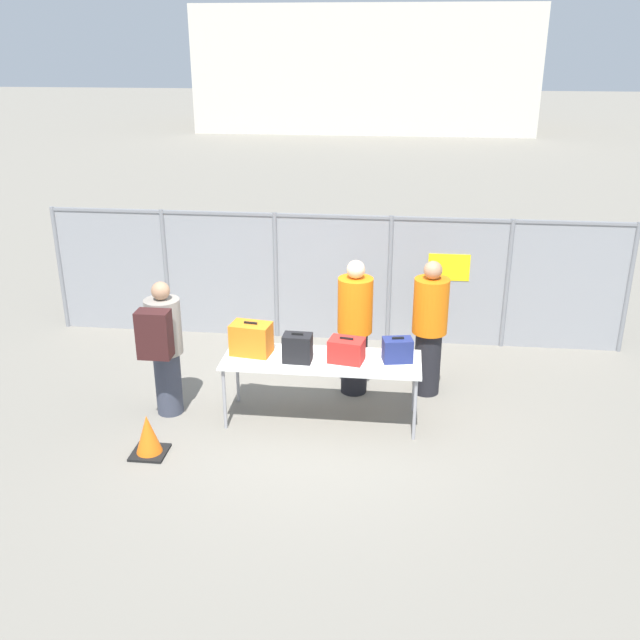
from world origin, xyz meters
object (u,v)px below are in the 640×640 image
suitcase_black (298,348)px  security_worker_far (430,327)px  suitcase_orange (251,339)px  traveler_hooded (163,345)px  inspection_table (322,363)px  utility_trailer (405,266)px  traffic_cone (148,436)px  suitcase_red (346,350)px  security_worker_near (355,326)px  suitcase_navy (397,350)px

suitcase_black → security_worker_far: security_worker_far is taller
suitcase_orange → traveler_hooded: size_ratio=0.30×
traveler_hooded → security_worker_far: 3.28m
inspection_table → suitcase_black: size_ratio=6.54×
inspection_table → utility_trailer: size_ratio=0.66×
inspection_table → traffic_cone: size_ratio=4.87×
suitcase_orange → utility_trailer: size_ratio=0.14×
traveler_hooded → traffic_cone: (0.06, -0.90, -0.71)m
suitcase_orange → suitcase_red: suitcase_orange is taller
traffic_cone → utility_trailer: bearing=65.3°
suitcase_black → traffic_cone: 1.93m
utility_trailer → traffic_cone: utility_trailer is taller
traveler_hooded → security_worker_near: bearing=20.2°
security_worker_near → traffic_cone: bearing=38.5°
traveler_hooded → utility_trailer: size_ratio=0.48×
security_worker_near → utility_trailer: size_ratio=0.50×
security_worker_far → suitcase_black: bearing=19.4°
suitcase_orange → security_worker_near: size_ratio=0.28×
suitcase_orange → utility_trailer: (1.81, 4.98, -0.58)m
security_worker_far → traveler_hooded: bearing=4.8°
suitcase_orange → utility_trailer: bearing=70.0°
security_worker_far → traffic_cone: security_worker_far is taller
suitcase_black → utility_trailer: 5.31m
suitcase_black → security_worker_near: (0.60, 0.86, -0.04)m
suitcase_red → traveler_hooded: size_ratio=0.26×
security_worker_far → security_worker_near: bearing=-7.0°
traveler_hooded → suitcase_red: bearing=0.6°
suitcase_black → traveler_hooded: size_ratio=0.21×
security_worker_near → suitcase_black: bearing=53.8°
suitcase_black → security_worker_far: 1.81m
suitcase_black → security_worker_near: size_ratio=0.20×
inspection_table → suitcase_black: 0.36m
suitcase_red → suitcase_orange: bearing=175.8°
inspection_table → utility_trailer: (0.97, 5.05, -0.34)m
security_worker_near → inspection_table: bearing=65.9°
suitcase_black → traffic_cone: size_ratio=0.74×
suitcase_red → suitcase_black: bearing=-173.3°
suitcase_orange → security_worker_near: security_worker_near is taller
suitcase_red → suitcase_navy: suitcase_navy is taller
security_worker_far → utility_trailer: security_worker_far is taller
security_worker_far → traffic_cone: size_ratio=3.72×
utility_trailer → security_worker_near: bearing=-98.4°
suitcase_red → utility_trailer: (0.68, 5.06, -0.53)m
inspection_table → suitcase_red: suitcase_red is taller
security_worker_far → suitcase_orange: bearing=8.4°
traffic_cone → suitcase_orange: bearing=47.8°
suitcase_navy → suitcase_orange: bearing=179.7°
inspection_table → traffic_cone: bearing=-151.3°
suitcase_red → inspection_table: bearing=177.3°
inspection_table → security_worker_far: security_worker_far is taller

